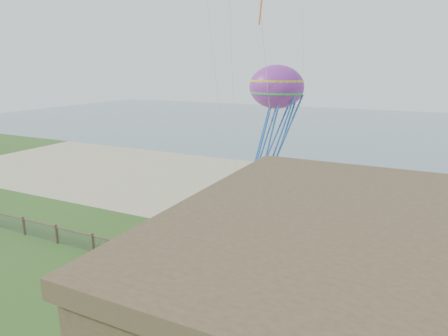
% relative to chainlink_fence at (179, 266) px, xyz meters
% --- Properties ---
extents(sand_beach, '(72.00, 20.00, 0.02)m').
position_rel_chainlink_fence_xyz_m(sand_beach, '(0.00, 16.00, -0.55)').
color(sand_beach, '#C2AF8C').
rests_on(sand_beach, ground).
extents(ocean, '(160.00, 68.00, 0.02)m').
position_rel_chainlink_fence_xyz_m(ocean, '(0.00, 60.00, -0.55)').
color(ocean, slate).
rests_on(ocean, ground).
extents(chainlink_fence, '(36.20, 0.20, 1.25)m').
position_rel_chainlink_fence_xyz_m(chainlink_fence, '(0.00, 0.00, 0.00)').
color(chainlink_fence, brown).
rests_on(chainlink_fence, ground).
extents(picnic_table, '(2.40, 2.15, 0.83)m').
position_rel_chainlink_fence_xyz_m(picnic_table, '(4.06, -1.80, -0.13)').
color(picnic_table, brown).
rests_on(picnic_table, ground).
extents(octopus_kite, '(3.71, 2.65, 7.54)m').
position_rel_chainlink_fence_xyz_m(octopus_kite, '(1.65, 9.93, 6.92)').
color(octopus_kite, '#FF2863').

